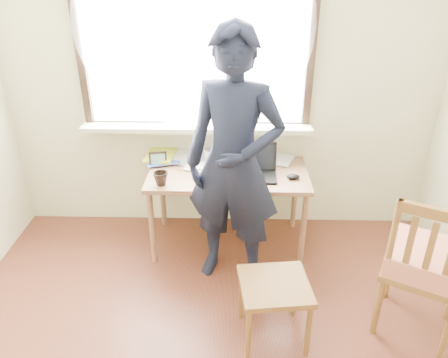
{
  "coord_description": "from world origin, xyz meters",
  "views": [
    {
      "loc": [
        0.1,
        -1.41,
        2.19
      ],
      "look_at": [
        0.04,
        0.95,
        0.96
      ],
      "focal_mm": 35.0,
      "sensor_mm": 36.0,
      "label": 1
    }
  ],
  "objects_px": {
    "desk": "(228,180)",
    "mug_white": "(212,155)",
    "side_chair": "(426,263)",
    "person": "(234,164)",
    "work_chair": "(274,292)",
    "laptop": "(254,168)",
    "mug_dark": "(161,179)"
  },
  "relations": [
    {
      "from": "side_chair",
      "to": "person",
      "type": "distance_m",
      "value": 1.34
    },
    {
      "from": "desk",
      "to": "mug_white",
      "type": "height_order",
      "value": "mug_white"
    },
    {
      "from": "desk",
      "to": "mug_white",
      "type": "relative_size",
      "value": 9.12
    },
    {
      "from": "work_chair",
      "to": "side_chair",
      "type": "relative_size",
      "value": 0.46
    },
    {
      "from": "mug_white",
      "to": "laptop",
      "type": "bearing_deg",
      "value": -34.74
    },
    {
      "from": "desk",
      "to": "laptop",
      "type": "bearing_deg",
      "value": -8.75
    },
    {
      "from": "desk",
      "to": "work_chair",
      "type": "bearing_deg",
      "value": -73.42
    },
    {
      "from": "mug_white",
      "to": "desk",
      "type": "bearing_deg",
      "value": -56.17
    },
    {
      "from": "desk",
      "to": "work_chair",
      "type": "height_order",
      "value": "desk"
    },
    {
      "from": "mug_white",
      "to": "mug_dark",
      "type": "relative_size",
      "value": 1.24
    },
    {
      "from": "mug_dark",
      "to": "work_chair",
      "type": "relative_size",
      "value": 0.24
    },
    {
      "from": "side_chair",
      "to": "mug_dark",
      "type": "bearing_deg",
      "value": 157.97
    },
    {
      "from": "laptop",
      "to": "work_chair",
      "type": "relative_size",
      "value": 0.76
    },
    {
      "from": "person",
      "to": "work_chair",
      "type": "bearing_deg",
      "value": -50.88
    },
    {
      "from": "mug_white",
      "to": "side_chair",
      "type": "xyz_separation_m",
      "value": [
        1.35,
        -1.11,
        -0.2
      ]
    },
    {
      "from": "desk",
      "to": "mug_dark",
      "type": "height_order",
      "value": "mug_dark"
    },
    {
      "from": "work_chair",
      "to": "person",
      "type": "relative_size",
      "value": 0.25
    },
    {
      "from": "desk",
      "to": "mug_dark",
      "type": "relative_size",
      "value": 11.31
    },
    {
      "from": "laptop",
      "to": "mug_dark",
      "type": "relative_size",
      "value": 3.16
    },
    {
      "from": "laptop",
      "to": "desk",
      "type": "bearing_deg",
      "value": 171.25
    },
    {
      "from": "mug_dark",
      "to": "mug_white",
      "type": "bearing_deg",
      "value": 49.79
    },
    {
      "from": "desk",
      "to": "side_chair",
      "type": "xyz_separation_m",
      "value": [
        1.21,
        -0.91,
        -0.07
      ]
    },
    {
      "from": "desk",
      "to": "person",
      "type": "xyz_separation_m",
      "value": [
        0.04,
        -0.39,
        0.33
      ]
    },
    {
      "from": "side_chair",
      "to": "person",
      "type": "relative_size",
      "value": 0.54
    },
    {
      "from": "side_chair",
      "to": "work_chair",
      "type": "bearing_deg",
      "value": -174.1
    },
    {
      "from": "laptop",
      "to": "side_chair",
      "type": "distance_m",
      "value": 1.35
    },
    {
      "from": "mug_white",
      "to": "person",
      "type": "xyz_separation_m",
      "value": [
        0.18,
        -0.59,
        0.2
      ]
    },
    {
      "from": "desk",
      "to": "laptop",
      "type": "height_order",
      "value": "laptop"
    },
    {
      "from": "desk",
      "to": "mug_dark",
      "type": "xyz_separation_m",
      "value": [
        -0.49,
        -0.22,
        0.12
      ]
    },
    {
      "from": "mug_dark",
      "to": "side_chair",
      "type": "xyz_separation_m",
      "value": [
        1.7,
        -0.69,
        -0.19
      ]
    },
    {
      "from": "desk",
      "to": "mug_dark",
      "type": "distance_m",
      "value": 0.55
    },
    {
      "from": "laptop",
      "to": "mug_white",
      "type": "distance_m",
      "value": 0.41
    }
  ]
}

